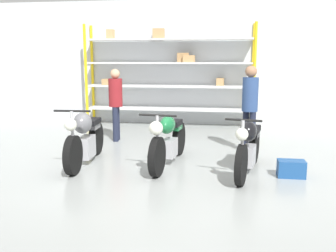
% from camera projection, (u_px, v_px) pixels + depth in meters
% --- Properties ---
extents(ground_plane, '(30.00, 30.00, 0.00)m').
position_uv_depth(ground_plane, '(165.00, 169.00, 6.63)').
color(ground_plane, '#9EA3A0').
extents(back_wall, '(30.00, 0.08, 3.60)m').
position_uv_depth(back_wall, '(190.00, 63.00, 10.93)').
color(back_wall, silver).
rests_on(back_wall, ground_plane).
extents(shelving_rack, '(4.84, 0.63, 2.89)m').
position_uv_depth(shelving_rack, '(168.00, 72.00, 10.71)').
color(shelving_rack, yellow).
rests_on(shelving_rack, ground_plane).
extents(motorcycle_grey, '(0.62, 2.04, 1.09)m').
position_uv_depth(motorcycle_grey, '(85.00, 138.00, 6.87)').
color(motorcycle_grey, black).
rests_on(motorcycle_grey, ground_plane).
extents(motorcycle_green, '(0.64, 2.16, 1.03)m').
position_uv_depth(motorcycle_green, '(169.00, 139.00, 6.80)').
color(motorcycle_green, black).
rests_on(motorcycle_green, ground_plane).
extents(motorcycle_black, '(0.68, 1.99, 1.03)m').
position_uv_depth(motorcycle_black, '(249.00, 146.00, 6.31)').
color(motorcycle_black, black).
rests_on(motorcycle_black, ground_plane).
extents(person_browsing, '(0.34, 0.34, 1.69)m').
position_uv_depth(person_browsing, '(116.00, 99.00, 8.75)').
color(person_browsing, '#1E2338').
rests_on(person_browsing, ground_plane).
extents(person_near_rack, '(0.45, 0.45, 1.79)m').
position_uv_depth(person_near_rack, '(250.00, 102.00, 7.59)').
color(person_near_rack, '#1E2338').
rests_on(person_near_rack, ground_plane).
extents(toolbox, '(0.44, 0.26, 0.28)m').
position_uv_depth(toolbox, '(291.00, 169.00, 6.15)').
color(toolbox, '#1E4C8C').
rests_on(toolbox, ground_plane).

